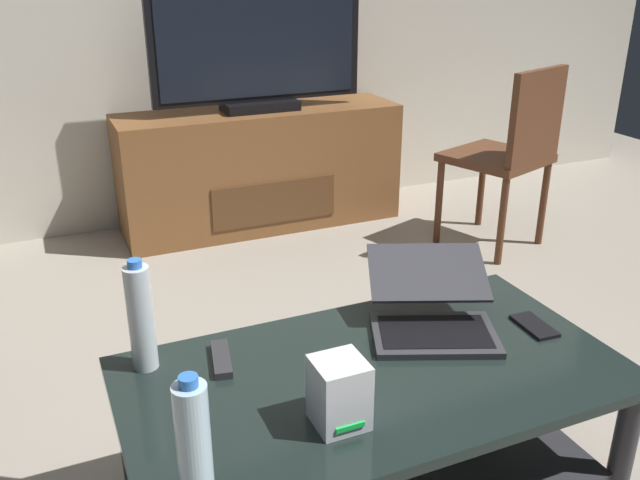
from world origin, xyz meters
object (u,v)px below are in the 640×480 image
object	(u,v)px
media_cabinet	(261,168)
laptop	(431,308)
coffee_table	(373,416)
dining_chair	(511,149)
water_bottle_far	(141,317)
water_bottle_near	(194,448)
television	(258,52)
cell_phone	(534,326)
router_box	(339,393)
tv_remote	(221,359)

from	to	relation	value
media_cabinet	laptop	xyz separation A→B (m)	(-0.20, -2.04, 0.18)
coffee_table	media_cabinet	distance (m)	2.22
media_cabinet	dining_chair	world-z (taller)	dining_chair
media_cabinet	water_bottle_far	distance (m)	2.17
coffee_table	laptop	bearing A→B (deg)	28.62
coffee_table	water_bottle_near	size ratio (longest dim) A/B	4.32
dining_chair	laptop	world-z (taller)	dining_chair
television	cell_phone	distance (m)	2.20
water_bottle_far	dining_chair	bearing A→B (deg)	29.14
dining_chair	laptop	size ratio (longest dim) A/B	1.97
router_box	tv_remote	world-z (taller)	router_box
laptop	tv_remote	world-z (taller)	laptop
television	laptop	world-z (taller)	television
coffee_table	tv_remote	bearing A→B (deg)	150.91
coffee_table	water_bottle_far	size ratio (longest dim) A/B	4.23
water_bottle_far	coffee_table	bearing A→B (deg)	-25.48
coffee_table	media_cabinet	xyz separation A→B (m)	(0.45, 2.18, 0.01)
television	tv_remote	world-z (taller)	television
router_box	water_bottle_far	distance (m)	0.53
laptop	router_box	bearing A→B (deg)	-145.66
television	router_box	distance (m)	2.42
router_box	coffee_table	bearing A→B (deg)	41.48
cell_phone	tv_remote	size ratio (longest dim) A/B	0.88
television	media_cabinet	bearing A→B (deg)	90.00
coffee_table	television	xyz separation A→B (m)	(0.45, 2.16, 0.64)
dining_chair	cell_phone	world-z (taller)	dining_chair
coffee_table	television	size ratio (longest dim) A/B	1.11
media_cabinet	cell_phone	xyz separation A→B (m)	(0.06, -2.16, 0.13)
coffee_table	tv_remote	distance (m)	0.41
laptop	tv_remote	bearing A→B (deg)	174.67
coffee_table	media_cabinet	size ratio (longest dim) A/B	0.82
media_cabinet	dining_chair	size ratio (longest dim) A/B	1.65
media_cabinet	water_bottle_far	bearing A→B (deg)	-116.52
dining_chair	water_bottle_near	bearing A→B (deg)	-140.68
television	water_bottle_far	xyz separation A→B (m)	(-0.96, -1.91, -0.36)
laptop	tv_remote	size ratio (longest dim) A/B	2.95
router_box	television	bearing A→B (deg)	75.08
television	dining_chair	xyz separation A→B (m)	(1.03, -0.80, -0.42)
coffee_table	water_bottle_far	world-z (taller)	water_bottle_far
television	water_bottle_near	bearing A→B (deg)	-111.57
laptop	router_box	world-z (taller)	laptop
dining_chair	water_bottle_far	xyz separation A→B (m)	(-1.99, -1.11, 0.06)
television	router_box	xyz separation A→B (m)	(-0.61, -2.30, -0.42)
media_cabinet	tv_remote	world-z (taller)	media_cabinet
coffee_table	water_bottle_far	bearing A→B (deg)	154.52
water_bottle_far	tv_remote	distance (m)	0.23
laptop	television	bearing A→B (deg)	84.34
television	cell_phone	bearing A→B (deg)	-88.37
water_bottle_far	tv_remote	world-z (taller)	water_bottle_far
media_cabinet	tv_remote	distance (m)	2.14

